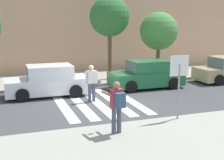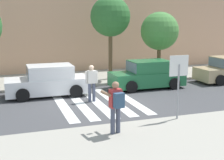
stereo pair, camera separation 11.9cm
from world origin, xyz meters
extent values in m
plane|color=#424244|center=(0.00, 0.00, 0.00)|extent=(120.00, 120.00, 0.00)
cube|color=#9E998C|center=(0.00, -6.20, 0.07)|extent=(60.00, 6.00, 0.14)
cube|color=#9E998C|center=(0.00, 6.00, 0.07)|extent=(60.00, 4.80, 0.14)
cube|color=tan|center=(0.00, 10.40, 2.85)|extent=(56.00, 4.00, 5.71)
cube|color=silver|center=(-1.60, 0.20, 0.00)|extent=(0.44, 5.20, 0.01)
cube|color=silver|center=(-0.80, 0.20, 0.00)|extent=(0.44, 5.20, 0.01)
cube|color=silver|center=(0.00, 0.20, 0.00)|extent=(0.44, 5.20, 0.01)
cube|color=silver|center=(0.80, 0.20, 0.00)|extent=(0.44, 5.20, 0.01)
cube|color=silver|center=(1.60, 0.20, 0.00)|extent=(0.44, 5.20, 0.01)
cylinder|color=gray|center=(2.05, -3.49, 1.17)|extent=(0.07, 0.07, 2.06)
cube|color=white|center=(2.05, -3.48, 2.15)|extent=(0.76, 0.03, 0.76)
cube|color=red|center=(2.05, -3.46, 2.15)|extent=(0.66, 0.02, 0.66)
cylinder|color=#474C60|center=(-0.74, -4.17, 0.58)|extent=(0.15, 0.15, 0.88)
cylinder|color=#474C60|center=(-0.54, -4.14, 0.58)|extent=(0.15, 0.15, 0.88)
cube|color=#B73333|center=(-0.64, -4.16, 1.32)|extent=(0.41, 0.30, 0.60)
sphere|color=#A37556|center=(-0.64, -4.16, 1.75)|extent=(0.23, 0.23, 0.23)
cylinder|color=#A37556|center=(-0.92, -3.98, 1.46)|extent=(0.19, 0.59, 0.10)
cylinder|color=#A37556|center=(-0.44, -3.90, 1.46)|extent=(0.19, 0.59, 0.10)
cube|color=black|center=(-0.71, -3.76, 1.49)|extent=(0.15, 0.12, 0.10)
cube|color=#335170|center=(-0.61, -4.38, 1.30)|extent=(0.35, 0.25, 0.48)
cylinder|color=#474C60|center=(-0.28, 0.45, 0.44)|extent=(0.15, 0.15, 0.88)
cylinder|color=#474C60|center=(-0.08, 0.44, 0.44)|extent=(0.15, 0.15, 0.88)
cube|color=silver|center=(-0.18, 0.44, 1.18)|extent=(0.39, 0.26, 0.60)
sphere|color=beige|center=(-0.18, 0.44, 1.61)|extent=(0.23, 0.23, 0.23)
cylinder|color=silver|center=(-0.42, 0.46, 1.16)|extent=(0.10, 0.10, 0.58)
cylinder|color=silver|center=(0.06, 0.43, 1.16)|extent=(0.10, 0.10, 0.58)
cube|color=white|center=(-1.99, 2.30, 0.53)|extent=(4.10, 1.70, 0.76)
cube|color=white|center=(-1.84, 2.30, 1.23)|extent=(2.20, 1.56, 0.64)
cube|color=slate|center=(-2.91, 2.30, 1.23)|extent=(0.10, 1.50, 0.54)
cube|color=slate|center=(-0.87, 2.30, 1.23)|extent=(0.10, 1.50, 0.51)
cylinder|color=black|center=(-3.26, 1.45, 0.32)|extent=(0.64, 0.22, 0.64)
cylinder|color=black|center=(-3.26, 3.15, 0.32)|extent=(0.64, 0.22, 0.64)
cylinder|color=black|center=(-0.71, 1.45, 0.32)|extent=(0.64, 0.22, 0.64)
cylinder|color=black|center=(-0.71, 3.15, 0.32)|extent=(0.64, 0.22, 0.64)
cube|color=#236B3D|center=(3.52, 2.30, 0.53)|extent=(4.10, 1.70, 0.76)
cube|color=#236B3D|center=(3.67, 2.30, 1.23)|extent=(2.20, 1.56, 0.64)
cube|color=slate|center=(2.60, 2.30, 1.23)|extent=(0.10, 1.50, 0.54)
cube|color=slate|center=(4.64, 2.30, 1.23)|extent=(0.10, 1.50, 0.51)
cylinder|color=black|center=(2.25, 1.45, 0.32)|extent=(0.64, 0.22, 0.64)
cylinder|color=black|center=(2.25, 3.15, 0.32)|extent=(0.64, 0.22, 0.64)
cylinder|color=black|center=(4.79, 1.45, 0.32)|extent=(0.64, 0.22, 0.64)
cylinder|color=black|center=(4.79, 3.15, 0.32)|extent=(0.64, 0.22, 0.64)
cube|color=slate|center=(8.16, 2.30, 1.23)|extent=(0.10, 1.50, 0.54)
cylinder|color=black|center=(7.81, 1.45, 0.32)|extent=(0.64, 0.22, 0.64)
cylinder|color=black|center=(7.81, 3.15, 0.32)|extent=(0.64, 0.22, 0.64)
cylinder|color=brown|center=(2.24, 4.86, 1.69)|extent=(0.24, 0.24, 3.10)
sphere|color=#2D662D|center=(2.24, 4.86, 3.96)|extent=(2.42, 2.42, 2.42)
cylinder|color=brown|center=(5.33, 4.39, 1.25)|extent=(0.24, 0.24, 2.22)
sphere|color=#47843D|center=(5.33, 4.39, 3.07)|extent=(2.38, 2.38, 2.38)
camera|label=1|loc=(-4.02, -13.26, 3.83)|focal=50.00mm
camera|label=2|loc=(-3.91, -13.30, 3.83)|focal=50.00mm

